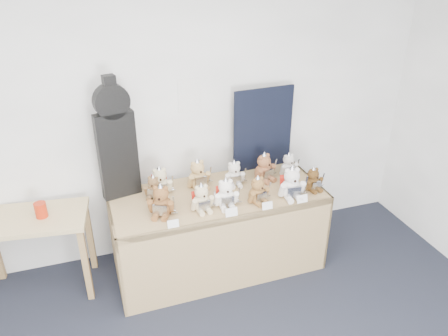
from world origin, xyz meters
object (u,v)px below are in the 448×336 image
object	(u,v)px
teddy_front_right	(258,191)
teddy_back_centre_left	(198,175)
teddy_front_left	(202,199)
side_table	(33,230)
teddy_front_far_right	(292,184)
teddy_back_centre_right	(234,174)
teddy_front_far_left	(161,202)
guitar_case	(116,140)
teddy_back_left	(160,182)
teddy_front_centre	(226,194)
teddy_back_right	(264,168)
teddy_front_end	(313,180)
display_table	(220,214)
teddy_back_far_left	(154,188)
teddy_back_end	(288,165)
red_cup	(41,210)

from	to	relation	value
teddy_front_right	teddy_back_centre_left	size ratio (longest dim) A/B	0.90
teddy_front_left	side_table	bearing A→B (deg)	158.49
teddy_front_far_right	teddy_back_centre_right	size ratio (longest dim) A/B	1.23
teddy_front_far_left	guitar_case	bearing A→B (deg)	145.53
side_table	teddy_back_left	world-z (taller)	teddy_back_left
teddy_front_far_right	teddy_back_centre_left	size ratio (longest dim) A/B	1.08
guitar_case	teddy_front_centre	xyz separation A→B (m)	(0.79, -0.45, -0.40)
teddy_front_far_right	teddy_back_right	distance (m)	0.37
teddy_front_end	teddy_back_left	bearing A→B (deg)	155.16
teddy_front_left	display_table	bearing A→B (deg)	26.65
teddy_front_right	teddy_back_left	size ratio (longest dim) A/B	0.93
teddy_front_right	teddy_back_far_left	size ratio (longest dim) A/B	1.16
teddy_back_centre_left	teddy_back_end	distance (m)	0.86
teddy_back_centre_left	teddy_front_right	bearing A→B (deg)	-55.50
guitar_case	teddy_back_left	distance (m)	0.52
teddy_back_centre_left	red_cup	bearing A→B (deg)	170.75
guitar_case	teddy_front_far_right	size ratio (longest dim) A/B	3.33
teddy_front_far_left	teddy_front_centre	world-z (taller)	teddy_front_far_left
teddy_back_left	teddy_back_far_left	world-z (taller)	teddy_back_left
teddy_back_far_left	teddy_front_right	bearing A→B (deg)	1.89
teddy_back_right	teddy_front_left	bearing A→B (deg)	-175.20
teddy_front_right	teddy_back_far_left	bearing A→B (deg)	141.88
teddy_back_right	teddy_back_far_left	distance (m)	1.01
teddy_front_right	teddy_back_left	world-z (taller)	teddy_back_left
display_table	teddy_front_left	xyz separation A→B (m)	(-0.20, -0.12, 0.27)
display_table	red_cup	world-z (taller)	red_cup
teddy_front_right	teddy_back_centre_left	world-z (taller)	teddy_back_centre_left
teddy_back_centre_left	teddy_back_centre_right	distance (m)	0.32
teddy_front_end	teddy_back_far_left	bearing A→B (deg)	157.29
teddy_front_centre	display_table	bearing A→B (deg)	95.82
side_table	red_cup	distance (m)	0.21
teddy_back_centre_left	guitar_case	bearing A→B (deg)	163.57
teddy_front_left	teddy_back_left	distance (m)	0.45
teddy_front_right	teddy_back_left	distance (m)	0.84
teddy_back_centre_right	teddy_back_right	distance (m)	0.29
teddy_front_far_right	teddy_front_left	bearing A→B (deg)	-177.97
red_cup	teddy_back_centre_left	distance (m)	1.31
teddy_front_far_right	teddy_back_far_left	bearing A→B (deg)	166.78
teddy_front_far_left	teddy_front_end	xyz separation A→B (m)	(1.33, -0.02, -0.02)
teddy_front_far_left	teddy_front_end	size ratio (longest dim) A/B	1.25
teddy_back_far_left	teddy_front_far_right	bearing A→B (deg)	7.16
guitar_case	teddy_front_far_left	xyz separation A→B (m)	(0.26, -0.41, -0.39)
red_cup	teddy_back_right	bearing A→B (deg)	-1.15
teddy_back_end	teddy_front_end	bearing A→B (deg)	-82.15
teddy_front_far_right	teddy_back_end	world-z (taller)	teddy_front_far_right
teddy_front_far_left	display_table	bearing A→B (deg)	33.01
guitar_case	teddy_front_right	size ratio (longest dim) A/B	4.00
teddy_front_centre	teddy_back_far_left	bearing A→B (deg)	151.82
side_table	teddy_front_far_right	bearing A→B (deg)	-3.87
teddy_back_left	teddy_front_far_right	bearing A→B (deg)	-16.54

